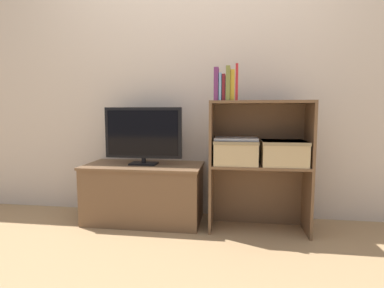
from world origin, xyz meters
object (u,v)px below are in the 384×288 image
(book_crimson, at_px, (237,83))
(storage_basket_right, at_px, (283,152))
(tv, at_px, (143,134))
(book_mustard, at_px, (232,86))
(book_skyblue, at_px, (220,87))
(storage_basket_left, at_px, (236,151))
(book_maroon, at_px, (224,88))
(tv_stand, at_px, (144,193))
(book_olive, at_px, (228,84))
(book_plum, at_px, (216,84))
(laptop, at_px, (236,139))

(book_crimson, bearing_deg, storage_basket_right, 6.75)
(tv, distance_m, book_mustard, 0.82)
(book_skyblue, xyz_separation_m, storage_basket_left, (0.12, 0.04, -0.47))
(storage_basket_left, distance_m, storage_basket_right, 0.35)
(book_mustard, bearing_deg, book_maroon, 180.00)
(storage_basket_right, bearing_deg, book_maroon, -174.65)
(tv_stand, height_order, storage_basket_right, storage_basket_right)
(tv, relative_size, book_olive, 2.63)
(book_plum, relative_size, storage_basket_left, 0.73)
(book_crimson, distance_m, storage_basket_left, 0.51)
(book_olive, xyz_separation_m, book_mustard, (0.03, 0.00, -0.01))
(tv, distance_m, book_olive, 0.80)
(book_crimson, bearing_deg, book_olive, 180.00)
(tv_stand, height_order, storage_basket_left, storage_basket_left)
(tv, xyz_separation_m, laptop, (0.75, -0.08, -0.02))
(book_mustard, bearing_deg, storage_basket_right, 6.22)
(tv, bearing_deg, storage_basket_right, -4.27)
(tv_stand, height_order, book_mustard, book_mustard)
(book_maroon, relative_size, storage_basket_left, 0.58)
(book_plum, bearing_deg, storage_basket_left, 15.64)
(book_skyblue, height_order, laptop, book_skyblue)
(book_maroon, distance_m, storage_basket_right, 0.65)
(book_skyblue, bearing_deg, laptop, 19.28)
(tv_stand, relative_size, book_skyblue, 4.91)
(tv_stand, bearing_deg, book_skyblue, -11.22)
(tv, bearing_deg, book_plum, -11.62)
(tv_stand, xyz_separation_m, book_mustard, (0.72, -0.13, 0.86))
(book_plum, height_order, book_mustard, book_plum)
(book_crimson, bearing_deg, book_skyblue, 180.00)
(storage_basket_left, xyz_separation_m, storage_basket_right, (0.35, 0.00, 0.00))
(book_plum, bearing_deg, laptop, 15.64)
(book_olive, distance_m, laptop, 0.41)
(tv_stand, height_order, book_maroon, book_maroon)
(tv, distance_m, storage_basket_left, 0.77)
(book_mustard, distance_m, storage_basket_left, 0.49)
(book_skyblue, distance_m, storage_basket_right, 0.67)
(book_crimson, xyz_separation_m, storage_basket_left, (0.00, 0.04, -0.51))
(tv_stand, height_order, book_plum, book_plum)
(laptop, bearing_deg, storage_basket_left, -90.00)
(book_mustard, bearing_deg, book_olive, 180.00)
(book_skyblue, height_order, book_mustard, book_mustard)
(book_plum, bearing_deg, tv, 168.38)
(book_plum, relative_size, laptop, 0.74)
(storage_basket_left, relative_size, laptop, 1.03)
(book_maroon, height_order, laptop, book_maroon)
(storage_basket_left, height_order, laptop, laptop)
(book_plum, bearing_deg, book_crimson, 0.00)
(book_olive, height_order, book_mustard, book_olive)
(book_skyblue, relative_size, book_olive, 0.80)
(book_mustard, xyz_separation_m, book_crimson, (0.03, 0.00, 0.02))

